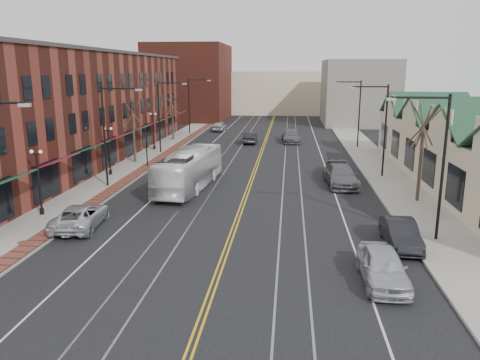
% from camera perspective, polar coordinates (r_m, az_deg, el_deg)
% --- Properties ---
extents(ground, '(160.00, 160.00, 0.00)m').
position_cam_1_polar(ground, '(22.09, -2.88, -11.83)').
color(ground, black).
rests_on(ground, ground).
extents(sidewalk_left, '(4.00, 120.00, 0.15)m').
position_cam_1_polar(sidewalk_left, '(43.55, -14.50, 0.55)').
color(sidewalk_left, gray).
rests_on(sidewalk_left, ground).
extents(sidewalk_right, '(4.00, 120.00, 0.15)m').
position_cam_1_polar(sidewalk_right, '(41.76, 18.08, -0.23)').
color(sidewalk_right, gray).
rests_on(sidewalk_right, ground).
extents(building_left, '(10.00, 50.00, 11.00)m').
position_cam_1_polar(building_left, '(51.89, -19.49, 8.28)').
color(building_left, maroon).
rests_on(building_left, ground).
extents(building_right, '(8.00, 36.00, 4.60)m').
position_cam_1_polar(building_right, '(43.00, 26.14, 2.47)').
color(building_right, beige).
rests_on(building_right, ground).
extents(backdrop_left, '(14.00, 18.00, 14.00)m').
position_cam_1_polar(backdrop_left, '(91.80, -6.13, 11.76)').
color(backdrop_left, maroon).
rests_on(backdrop_left, ground).
extents(backdrop_mid, '(22.00, 14.00, 9.00)m').
position_cam_1_polar(backdrop_mid, '(104.91, 4.39, 10.61)').
color(backdrop_mid, beige).
rests_on(backdrop_mid, ground).
extents(backdrop_right, '(12.00, 16.00, 11.00)m').
position_cam_1_polar(backdrop_right, '(85.65, 14.22, 10.32)').
color(backdrop_right, slate).
rests_on(backdrop_right, ground).
extents(streetlight_l_1, '(3.33, 0.25, 8.00)m').
position_cam_1_polar(streetlight_l_1, '(38.72, -15.65, 6.37)').
color(streetlight_l_1, black).
rests_on(streetlight_l_1, sidewalk_left).
extents(streetlight_l_2, '(3.33, 0.25, 8.00)m').
position_cam_1_polar(streetlight_l_2, '(53.84, -9.39, 8.50)').
color(streetlight_l_2, black).
rests_on(streetlight_l_2, sidewalk_left).
extents(streetlight_l_3, '(3.33, 0.25, 8.00)m').
position_cam_1_polar(streetlight_l_3, '(69.36, -5.88, 9.65)').
color(streetlight_l_3, black).
rests_on(streetlight_l_3, sidewalk_left).
extents(streetlight_r_0, '(3.33, 0.25, 8.00)m').
position_cam_1_polar(streetlight_r_0, '(27.27, 22.76, 3.08)').
color(streetlight_r_0, black).
rests_on(streetlight_r_0, sidewalk_right).
extents(streetlight_r_1, '(3.33, 0.25, 8.00)m').
position_cam_1_polar(streetlight_r_1, '(42.70, 16.76, 6.90)').
color(streetlight_r_1, black).
rests_on(streetlight_r_1, sidewalk_right).
extents(streetlight_r_2, '(3.33, 0.25, 8.00)m').
position_cam_1_polar(streetlight_r_2, '(58.44, 13.93, 8.66)').
color(streetlight_r_2, black).
rests_on(streetlight_r_2, sidewalk_right).
extents(lamppost_l_1, '(0.84, 0.28, 4.27)m').
position_cam_1_polar(lamppost_l_1, '(32.82, -23.28, -0.42)').
color(lamppost_l_1, black).
rests_on(lamppost_l_1, sidewalk_left).
extents(lamppost_l_2, '(0.84, 0.28, 4.27)m').
position_cam_1_polar(lamppost_l_2, '(43.44, -15.66, 3.31)').
color(lamppost_l_2, black).
rests_on(lamppost_l_2, sidewalk_left).
extents(lamppost_l_3, '(0.84, 0.28, 4.27)m').
position_cam_1_polar(lamppost_l_3, '(56.53, -10.47, 5.80)').
color(lamppost_l_3, black).
rests_on(lamppost_l_3, sidewalk_left).
extents(tree_left_near, '(1.78, 1.37, 6.48)m').
position_cam_1_polar(tree_left_near, '(48.71, -12.85, 6.07)').
color(tree_left_near, '#382B21').
rests_on(tree_left_near, sidewalk_left).
extents(tree_left_far, '(1.66, 1.28, 6.02)m').
position_cam_1_polar(tree_left_far, '(64.00, -8.23, 7.71)').
color(tree_left_far, '#382B21').
rests_on(tree_left_far, sidewalk_left).
extents(tree_right_mid, '(1.90, 1.46, 6.93)m').
position_cam_1_polar(tree_right_mid, '(35.45, 21.24, 3.27)').
color(tree_right_mid, '#382B21').
rests_on(tree_right_mid, sidewalk_right).
extents(manhole_mid, '(0.60, 0.60, 0.02)m').
position_cam_1_polar(manhole_mid, '(28.45, -24.93, -6.90)').
color(manhole_mid, '#592D19').
rests_on(manhole_mid, sidewalk_left).
extents(manhole_far, '(0.60, 0.60, 0.02)m').
position_cam_1_polar(manhole_far, '(32.59, -20.49, -4.00)').
color(manhole_far, '#592D19').
rests_on(manhole_far, sidewalk_left).
extents(traffic_signal, '(0.18, 0.15, 3.80)m').
position_cam_1_polar(traffic_signal, '(46.40, -11.33, 4.34)').
color(traffic_signal, black).
rests_on(traffic_signal, sidewalk_left).
extents(transit_bus, '(3.66, 11.38, 3.12)m').
position_cam_1_polar(transit_bus, '(37.78, -6.17, 1.29)').
color(transit_bus, white).
rests_on(transit_bus, ground).
extents(parked_suv, '(2.91, 5.43, 1.45)m').
position_cam_1_polar(parked_suv, '(30.01, -18.88, -4.19)').
color(parked_suv, silver).
rests_on(parked_suv, ground).
extents(parked_car_a, '(1.95, 4.70, 1.59)m').
position_cam_1_polar(parked_car_a, '(22.21, 17.02, -10.04)').
color(parked_car_a, silver).
rests_on(parked_car_a, ground).
extents(parked_car_b, '(1.57, 4.48, 1.48)m').
position_cam_1_polar(parked_car_b, '(26.86, 18.98, -6.21)').
color(parked_car_b, black).
rests_on(parked_car_b, ground).
extents(parked_car_c, '(2.79, 6.00, 1.70)m').
position_cam_1_polar(parked_car_c, '(39.50, 12.18, 0.54)').
color(parked_car_c, '#5B5C62').
rests_on(parked_car_c, ground).
extents(parked_car_d, '(2.39, 5.05, 1.67)m').
position_cam_1_polar(parked_car_d, '(42.99, 11.70, 1.57)').
color(parked_car_d, black).
rests_on(parked_car_d, ground).
extents(distant_car_left, '(1.59, 4.56, 1.50)m').
position_cam_1_polar(distant_car_left, '(61.09, 1.28, 5.19)').
color(distant_car_left, black).
rests_on(distant_car_left, ground).
extents(distant_car_right, '(2.66, 5.72, 1.62)m').
position_cam_1_polar(distant_car_right, '(62.31, 6.23, 5.33)').
color(distant_car_right, '#5A5A60').
rests_on(distant_car_right, ground).
extents(distant_car_far, '(2.03, 4.58, 1.53)m').
position_cam_1_polar(distant_car_far, '(73.51, -2.49, 6.57)').
color(distant_car_far, '#AAADB1').
rests_on(distant_car_far, ground).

